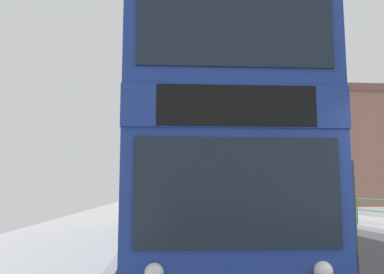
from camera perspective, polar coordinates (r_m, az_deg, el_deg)
double_decker_bus_main at (r=9.78m, az=0.99°, el=-2.88°), size 3.19×11.23×4.36m
bare_tree_far_00 at (r=35.17m, az=11.87°, el=-5.54°), size 1.66×3.29×5.62m
background_building_00 at (r=46.10m, az=23.21°, el=-1.68°), size 11.41×11.56×11.33m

